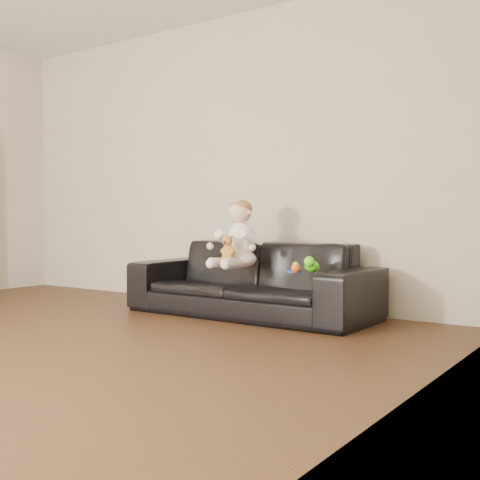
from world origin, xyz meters
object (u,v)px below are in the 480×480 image
Objects in this scene: teddy_bear at (228,248)px; toy_rattle at (296,268)px; toy_green at (312,266)px; sofa at (251,279)px; toy_blue_disc at (294,271)px; baby at (239,238)px.

toy_rattle is (0.57, 0.03, -0.13)m from teddy_bear.
teddy_bear is 0.66m from toy_green.
teddy_bear is (-0.03, -0.27, 0.25)m from sofa.
sofa is 17.94× the size of toy_blue_disc.
baby is 4.25× the size of toy_green.
toy_green is at bearing 30.26° from teddy_bear.
toy_green is (0.64, -0.01, -0.19)m from baby.
toy_rattle is (0.54, -0.24, 0.13)m from sofa.
toy_rattle is at bearing 20.00° from teddy_bear.
baby reaches higher than toy_green.
teddy_bear is at bearing -94.42° from sofa.
sofa reaches higher than toy_blue_disc.
toy_blue_disc is at bearing 133.37° from toy_rattle.
toy_green is at bearing 61.92° from toy_rattle.
toy_blue_disc is at bearing -20.27° from sofa.
baby reaches higher than toy_rattle.
teddy_bear is at bearing -176.52° from toy_rattle.
sofa is 28.42× the size of toy_rattle.
baby is 0.59m from toy_blue_disc.
sofa is at bearing 158.79° from toy_blue_disc.
baby reaches higher than toy_blue_disc.
baby is 7.58× the size of toy_rattle.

